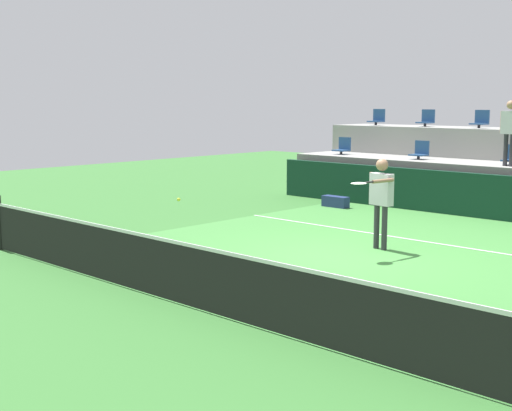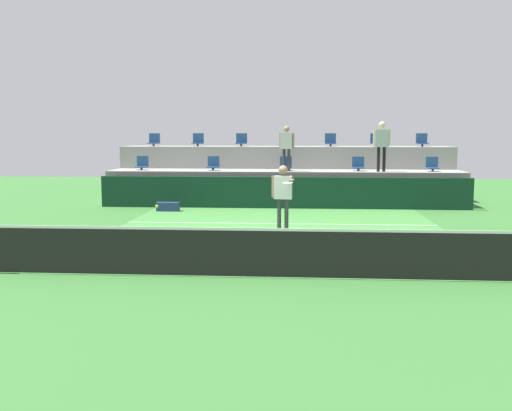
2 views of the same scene
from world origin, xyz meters
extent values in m
plane|color=#336B2D|center=(0.00, 0.00, 0.00)|extent=(40.00, 40.00, 0.00)
cube|color=#3D7F38|center=(0.00, 1.00, 0.00)|extent=(9.00, 10.00, 0.01)
cube|color=white|center=(0.00, 2.40, 0.01)|extent=(9.00, 0.06, 0.00)
cube|color=black|center=(0.00, -4.00, 0.46)|extent=(10.40, 0.01, 0.87)
cube|color=white|center=(0.00, -4.00, 0.89)|extent=(10.40, 0.02, 0.05)
cube|color=#0F3323|center=(0.00, 6.00, 0.55)|extent=(13.00, 0.16, 1.10)
cube|color=gray|center=(0.00, 7.30, 0.62)|extent=(13.00, 1.80, 1.25)
cube|color=gray|center=(0.00, 9.10, 1.05)|extent=(13.00, 1.80, 2.10)
cylinder|color=#2D2D33|center=(-5.36, 7.15, 1.30)|extent=(0.08, 0.08, 0.10)
cube|color=navy|center=(-5.36, 7.15, 1.37)|extent=(0.44, 0.40, 0.04)
cube|color=navy|center=(-5.36, 7.33, 1.58)|extent=(0.44, 0.04, 0.38)
cylinder|color=#2D2D33|center=(-2.66, 7.15, 1.30)|extent=(0.08, 0.08, 0.10)
cube|color=navy|center=(-2.66, 7.15, 1.37)|extent=(0.44, 0.40, 0.04)
cube|color=navy|center=(-2.66, 7.33, 1.58)|extent=(0.44, 0.04, 0.38)
cylinder|color=#2D2D33|center=(0.05, 7.15, 1.30)|extent=(0.08, 0.08, 0.10)
cube|color=navy|center=(0.05, 7.15, 1.37)|extent=(0.44, 0.40, 0.04)
cube|color=navy|center=(0.05, 7.33, 1.58)|extent=(0.44, 0.04, 0.38)
cylinder|color=#2D2D33|center=(2.70, 7.15, 1.30)|extent=(0.08, 0.08, 0.10)
cube|color=navy|center=(2.70, 7.15, 1.37)|extent=(0.44, 0.40, 0.04)
cube|color=navy|center=(2.70, 7.33, 1.58)|extent=(0.44, 0.04, 0.38)
cylinder|color=#2D2D33|center=(5.37, 7.15, 1.30)|extent=(0.08, 0.08, 0.10)
cube|color=navy|center=(5.37, 7.15, 1.37)|extent=(0.44, 0.40, 0.04)
cube|color=navy|center=(5.37, 7.33, 1.58)|extent=(0.44, 0.04, 0.38)
cylinder|color=#2D2D33|center=(-5.33, 8.95, 2.15)|extent=(0.08, 0.08, 0.10)
cube|color=navy|center=(-5.33, 8.95, 2.22)|extent=(0.44, 0.40, 0.04)
cube|color=navy|center=(-5.33, 9.13, 2.43)|extent=(0.44, 0.04, 0.38)
cylinder|color=#2D2D33|center=(-3.53, 8.95, 2.15)|extent=(0.08, 0.08, 0.10)
cube|color=navy|center=(-3.53, 8.95, 2.22)|extent=(0.44, 0.40, 0.04)
cube|color=navy|center=(-3.53, 9.13, 2.43)|extent=(0.44, 0.04, 0.38)
cylinder|color=#2D2D33|center=(-1.77, 8.95, 2.15)|extent=(0.08, 0.08, 0.10)
cube|color=navy|center=(-1.77, 8.95, 2.22)|extent=(0.44, 0.40, 0.04)
cube|color=navy|center=(-1.77, 9.13, 2.43)|extent=(0.44, 0.04, 0.38)
cylinder|color=#2D2D33|center=(0.02, 8.95, 2.15)|extent=(0.08, 0.08, 0.10)
cube|color=navy|center=(0.02, 8.95, 2.22)|extent=(0.44, 0.40, 0.04)
cube|color=navy|center=(0.02, 9.13, 2.43)|extent=(0.44, 0.04, 0.38)
cylinder|color=#2D2D33|center=(1.78, 8.95, 2.15)|extent=(0.08, 0.08, 0.10)
cube|color=navy|center=(1.78, 8.95, 2.22)|extent=(0.44, 0.40, 0.04)
cube|color=navy|center=(1.78, 9.13, 2.43)|extent=(0.44, 0.04, 0.38)
cylinder|color=#2D2D33|center=(3.56, 8.95, 2.15)|extent=(0.08, 0.08, 0.10)
cube|color=navy|center=(3.56, 8.95, 2.22)|extent=(0.44, 0.40, 0.04)
cube|color=navy|center=(3.56, 9.13, 2.43)|extent=(0.44, 0.04, 0.38)
cylinder|color=#2D2D33|center=(5.34, 8.95, 2.15)|extent=(0.08, 0.08, 0.10)
cube|color=navy|center=(5.34, 8.95, 2.22)|extent=(0.44, 0.40, 0.04)
cube|color=navy|center=(5.34, 9.13, 2.43)|extent=(0.44, 0.04, 0.38)
cylinder|color=#2D2D33|center=(0.01, 1.16, 0.44)|extent=(0.12, 0.12, 0.87)
cylinder|color=#2D2D33|center=(0.21, 1.14, 0.44)|extent=(0.12, 0.12, 0.87)
cube|color=#B2B2B7|center=(0.11, 1.15, 1.18)|extent=(0.49, 0.24, 0.62)
sphere|color=#846047|center=(0.11, 1.15, 1.66)|extent=(0.27, 0.27, 0.24)
cylinder|color=#846047|center=(-0.16, 1.19, 1.20)|extent=(0.08, 0.08, 0.58)
cylinder|color=#846047|center=(0.34, 0.84, 1.39)|extent=(0.14, 0.56, 0.07)
cylinder|color=black|center=(0.29, 0.47, 1.39)|extent=(0.07, 0.26, 0.04)
ellipsoid|color=silver|center=(0.26, 0.19, 1.39)|extent=(0.30, 0.35, 0.03)
cylinder|color=#2D2D33|center=(-0.01, 6.87, 1.65)|extent=(0.13, 0.13, 0.81)
cylinder|color=#2D2D33|center=(0.17, 6.83, 1.65)|extent=(0.13, 0.13, 0.81)
cube|color=#B2B2B7|center=(0.08, 6.85, 2.34)|extent=(0.47, 0.27, 0.57)
sphere|color=#A87A5B|center=(0.08, 6.85, 2.78)|extent=(0.26, 0.26, 0.22)
cylinder|color=#A87A5B|center=(-0.17, 6.91, 2.36)|extent=(0.08, 0.08, 0.54)
cylinder|color=#A87A5B|center=(0.33, 6.79, 2.36)|extent=(0.08, 0.08, 0.54)
cylinder|color=black|center=(3.38, 6.85, 1.69)|extent=(0.11, 0.11, 0.88)
cylinder|color=black|center=(3.58, 6.85, 1.69)|extent=(0.11, 0.11, 0.88)
cube|color=#B2B2B7|center=(3.48, 6.85, 2.44)|extent=(0.48, 0.19, 0.62)
sphere|color=beige|center=(3.48, 6.85, 2.92)|extent=(0.25, 0.25, 0.24)
cylinder|color=beige|center=(3.20, 6.84, 2.46)|extent=(0.07, 0.07, 0.59)
cylinder|color=beige|center=(3.75, 6.86, 2.46)|extent=(0.07, 0.07, 0.59)
sphere|color=#CCE033|center=(-2.63, -1.64, 1.00)|extent=(0.07, 0.07, 0.07)
cube|color=navy|center=(-3.88, 4.95, 0.15)|extent=(0.76, 0.28, 0.30)
camera|label=1|loc=(7.62, -10.22, 2.87)|focal=49.10mm
camera|label=2|loc=(0.52, -14.40, 2.62)|focal=41.04mm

